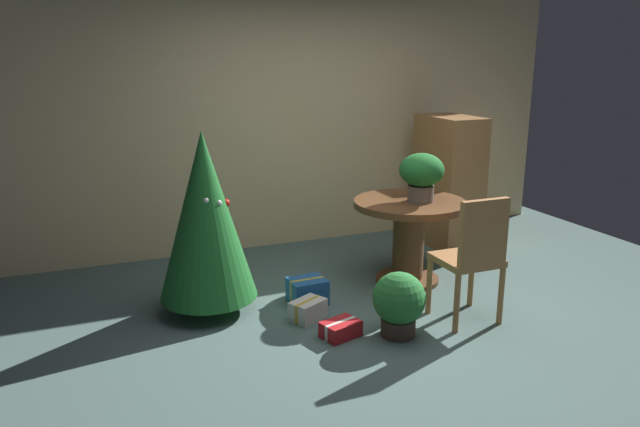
{
  "coord_description": "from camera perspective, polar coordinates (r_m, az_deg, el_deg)",
  "views": [
    {
      "loc": [
        -2.16,
        -3.74,
        1.99
      ],
      "look_at": [
        -0.51,
        0.28,
        0.83
      ],
      "focal_mm": 34.13,
      "sensor_mm": 36.0,
      "label": 1
    }
  ],
  "objects": [
    {
      "name": "potted_plant",
      "position": [
        4.42,
        7.41,
        -8.23
      ],
      "size": [
        0.38,
        0.38,
        0.48
      ],
      "color": "#4C382D",
      "rests_on": "ground_plane"
    },
    {
      "name": "wooden_cabinet",
      "position": [
        6.47,
        11.9,
        2.95
      ],
      "size": [
        0.46,
        0.75,
        1.36
      ],
      "color": "#9E6B3D",
      "rests_on": "ground_plane"
    },
    {
      "name": "holiday_tree",
      "position": [
        4.71,
        -10.7,
        -0.24
      ],
      "size": [
        0.76,
        0.76,
        1.43
      ],
      "color": "brown",
      "rests_on": "ground_plane"
    },
    {
      "name": "back_wall_panel",
      "position": [
        6.36,
        -2.33,
        8.73
      ],
      "size": [
        6.0,
        0.1,
        2.6
      ],
      "primitive_type": "cube",
      "color": "beige",
      "rests_on": "ground_plane"
    },
    {
      "name": "gift_box_cream",
      "position": [
        4.7,
        -1.14,
        -9.03
      ],
      "size": [
        0.32,
        0.28,
        0.15
      ],
      "color": "silver",
      "rests_on": "ground_plane"
    },
    {
      "name": "flower_vase",
      "position": [
        5.24,
        9.5,
        3.75
      ],
      "size": [
        0.38,
        0.38,
        0.42
      ],
      "color": "#665B51",
      "rests_on": "round_dining_table"
    },
    {
      "name": "wooden_chair_near",
      "position": [
        4.62,
        14.17,
        -3.64
      ],
      "size": [
        0.44,
        0.41,
        0.98
      ],
      "color": "#9E6B3D",
      "rests_on": "ground_plane"
    },
    {
      "name": "round_dining_table",
      "position": [
        5.37,
        8.34,
        -1.39
      ],
      "size": [
        0.97,
        0.97,
        0.74
      ],
      "color": "brown",
      "rests_on": "ground_plane"
    },
    {
      "name": "gift_box_red",
      "position": [
        4.45,
        1.94,
        -10.77
      ],
      "size": [
        0.31,
        0.26,
        0.12
      ],
      "color": "red",
      "rests_on": "ground_plane"
    },
    {
      "name": "gift_box_blue",
      "position": [
        4.99,
        -1.2,
        -7.28
      ],
      "size": [
        0.3,
        0.26,
        0.21
      ],
      "color": "#1E569E",
      "rests_on": "ground_plane"
    },
    {
      "name": "ground_plane",
      "position": [
        4.75,
        7.09,
        -9.89
      ],
      "size": [
        6.6,
        6.6,
        0.0
      ],
      "primitive_type": "plane",
      "color": "#4C6660"
    }
  ]
}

